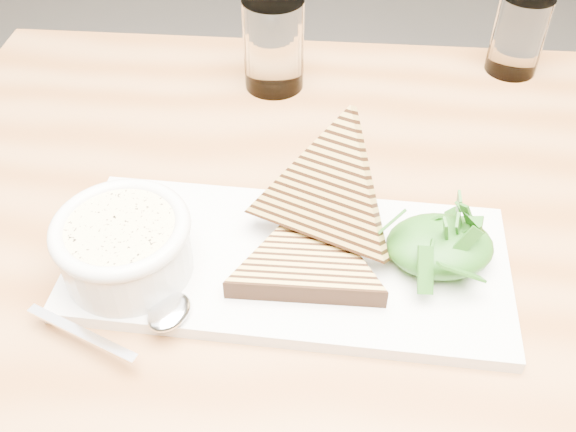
{
  "coord_description": "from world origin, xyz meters",
  "views": [
    {
      "loc": [
        -0.16,
        -0.36,
        1.24
      ],
      "look_at": [
        -0.15,
        0.07,
        0.82
      ],
      "focal_mm": 40.0,
      "sensor_mm": 36.0,
      "label": 1
    }
  ],
  "objects_px": {
    "table_top": "(397,236)",
    "soup_bowl": "(126,251)",
    "platter": "(289,262)",
    "glass_far": "(519,35)",
    "glass_near": "(274,44)"
  },
  "relations": [
    {
      "from": "table_top",
      "to": "glass_far",
      "type": "xyz_separation_m",
      "value": [
        0.2,
        0.29,
        0.07
      ]
    },
    {
      "from": "table_top",
      "to": "soup_bowl",
      "type": "height_order",
      "value": "soup_bowl"
    },
    {
      "from": "glass_far",
      "to": "glass_near",
      "type": "bearing_deg",
      "value": -175.22
    },
    {
      "from": "glass_near",
      "to": "glass_far",
      "type": "relative_size",
      "value": 1.13
    },
    {
      "from": "glass_near",
      "to": "glass_far",
      "type": "height_order",
      "value": "glass_near"
    },
    {
      "from": "table_top",
      "to": "platter",
      "type": "height_order",
      "value": "platter"
    },
    {
      "from": "soup_bowl",
      "to": "glass_near",
      "type": "xyz_separation_m",
      "value": [
        0.14,
        0.34,
        0.02
      ]
    },
    {
      "from": "table_top",
      "to": "glass_near",
      "type": "relative_size",
      "value": 9.43
    },
    {
      "from": "soup_bowl",
      "to": "glass_far",
      "type": "bearing_deg",
      "value": 37.87
    },
    {
      "from": "platter",
      "to": "glass_far",
      "type": "distance_m",
      "value": 0.48
    },
    {
      "from": "soup_bowl",
      "to": "glass_far",
      "type": "height_order",
      "value": "glass_far"
    },
    {
      "from": "soup_bowl",
      "to": "glass_far",
      "type": "xyz_separation_m",
      "value": [
        0.47,
        0.36,
        0.01
      ]
    },
    {
      "from": "soup_bowl",
      "to": "glass_far",
      "type": "relative_size",
      "value": 1.13
    },
    {
      "from": "table_top",
      "to": "glass_near",
      "type": "bearing_deg",
      "value": 115.1
    },
    {
      "from": "table_top",
      "to": "platter",
      "type": "distance_m",
      "value": 0.13
    }
  ]
}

